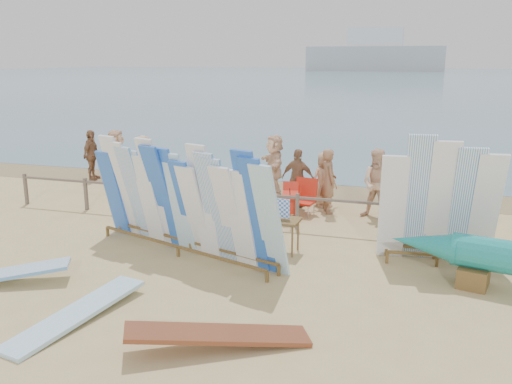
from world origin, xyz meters
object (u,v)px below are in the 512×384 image
(beach_chair_left, at_px, (287,207))
(beach_chair_right, at_px, (303,204))
(beachgoer_5, at_px, (274,165))
(beachgoer_2, at_px, (119,170))
(flat_board_c, at_px, (219,347))
(stroller, at_px, (290,205))
(beachgoer_1, at_px, (153,176))
(beachgoer_0, at_px, (144,164))
(flat_board_b, at_px, (78,319))
(beachgoer_11, at_px, (117,158))
(beachgoer_extra_1, at_px, (91,155))
(beachgoer_9, at_px, (424,184))
(side_surfboard_rack, at_px, (440,206))
(beachgoer_6, at_px, (324,179))
(beachgoer_8, at_px, (378,184))
(beachgoer_4, at_px, (298,178))
(vendor_table, at_px, (279,234))
(beachgoer_7, at_px, (329,181))
(main_surfboard_rack, at_px, (183,204))

(beach_chair_left, relative_size, beach_chair_right, 0.87)
(beachgoer_5, relative_size, beachgoer_2, 1.21)
(flat_board_c, xyz_separation_m, stroller, (-0.52, 6.59, 0.39))
(beachgoer_2, bearing_deg, beachgoer_1, 61.10)
(beachgoer_0, distance_m, beachgoer_2, 0.80)
(flat_board_b, distance_m, beachgoer_11, 9.74)
(beachgoer_extra_1, distance_m, beachgoer_5, 6.57)
(beach_chair_left, height_order, beachgoer_9, beachgoer_9)
(side_surfboard_rack, xyz_separation_m, beachgoer_6, (-3.00, 3.72, -0.44))
(beachgoer_1, relative_size, beachgoer_2, 1.03)
(beachgoer_1, distance_m, beachgoer_6, 4.95)
(stroller, relative_size, beachgoer_8, 0.52)
(beachgoer_extra_1, relative_size, beachgoer_4, 1.04)
(beachgoer_4, bearing_deg, vendor_table, 105.82)
(beachgoer_7, relative_size, beachgoer_11, 0.95)
(vendor_table, height_order, flat_board_b, vendor_table)
(side_surfboard_rack, distance_m, flat_board_b, 7.16)
(flat_board_c, xyz_separation_m, beachgoer_7, (0.31, 7.55, 0.88))
(beachgoer_extra_1, distance_m, beachgoer_0, 2.80)
(flat_board_c, height_order, beachgoer_7, beachgoer_7)
(beachgoer_extra_1, bearing_deg, beach_chair_right, -112.63)
(flat_board_c, relative_size, beachgoer_1, 1.71)
(beachgoer_1, xyz_separation_m, beachgoer_extra_1, (-3.45, 2.09, 0.08))
(flat_board_b, relative_size, beachgoer_2, 1.76)
(beachgoer_extra_1, bearing_deg, beachgoer_8, -108.48)
(beachgoer_11, bearing_deg, beachgoer_9, -127.47)
(beachgoer_5, bearing_deg, flat_board_b, -32.28)
(side_surfboard_rack, bearing_deg, beachgoer_7, 125.81)
(beach_chair_right, bearing_deg, stroller, -102.14)
(beachgoer_1, height_order, beachgoer_5, beachgoer_5)
(side_surfboard_rack, relative_size, flat_board_b, 1.00)
(beach_chair_right, bearing_deg, beachgoer_5, 132.83)
(beach_chair_right, distance_m, beachgoer_2, 5.91)
(stroller, bearing_deg, beach_chair_left, 104.04)
(flat_board_c, bearing_deg, flat_board_b, 58.68)
(flat_board_b, relative_size, beachgoer_4, 1.63)
(beachgoer_1, xyz_separation_m, beachgoer_2, (-1.40, 0.47, -0.02))
(side_surfboard_rack, bearing_deg, beachgoer_4, 131.02)
(beach_chair_right, xyz_separation_m, beachgoer_4, (-0.32, 0.73, 0.55))
(beach_chair_left, height_order, beachgoer_6, beachgoer_6)
(beachgoer_7, relative_size, beachgoer_2, 1.15)
(beach_chair_left, distance_m, beachgoer_11, 6.54)
(main_surfboard_rack, bearing_deg, beachgoer_7, 79.14)
(side_surfboard_rack, height_order, beachgoer_5, side_surfboard_rack)
(flat_board_c, xyz_separation_m, beach_chair_right, (-0.30, 7.17, 0.28))
(beachgoer_6, bearing_deg, beachgoer_5, 110.81)
(beach_chair_right, relative_size, beachgoer_11, 0.52)
(beachgoer_6, bearing_deg, beachgoer_extra_1, 132.84)
(flat_board_c, distance_m, beachgoer_extra_1, 12.43)
(beachgoer_5, bearing_deg, beach_chair_left, -3.62)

